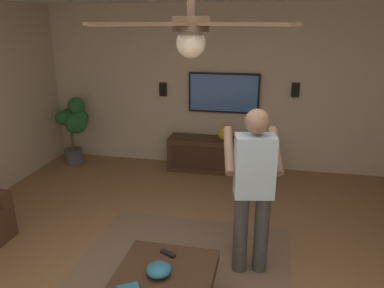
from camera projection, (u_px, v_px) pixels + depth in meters
name	position (u px, v px, depth m)	size (l,w,h in m)	color
wall_back_tv	(233.00, 89.00, 6.08)	(0.10, 6.47, 2.64)	#C6B299
media_console	(220.00, 155.00, 6.12)	(0.45, 1.70, 0.55)	#422B1C
tv	(224.00, 93.00, 6.04)	(0.05, 1.15, 0.65)	black
person_standing	(253.00, 183.00, 3.45)	(0.60, 0.61, 1.64)	#3F3F3F
potted_plant_tall	(74.00, 123.00, 6.37)	(0.51, 0.54, 1.16)	#4C4C51
bowl	(159.00, 270.00, 3.02)	(0.21, 0.21, 0.09)	teal
remote_black	(168.00, 253.00, 3.29)	(0.15, 0.04, 0.02)	black
vase_round	(224.00, 133.00, 5.96)	(0.22, 0.22, 0.22)	gold
wall_speaker_left	(295.00, 90.00, 5.81)	(0.06, 0.12, 0.22)	black
wall_speaker_right	(163.00, 89.00, 6.25)	(0.06, 0.12, 0.22)	black
ceiling_fan	(192.00, 29.00, 2.00)	(1.15, 1.17, 0.46)	#4C3828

